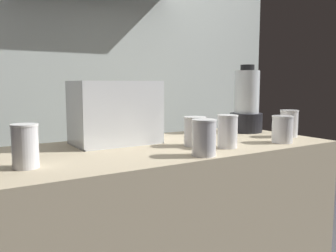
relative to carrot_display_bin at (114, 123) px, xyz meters
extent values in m
cube|color=tan|center=(0.18, -0.15, -0.54)|extent=(1.40, 0.64, 0.90)
cube|color=silver|center=(0.18, 0.62, 0.26)|extent=(2.60, 0.04, 2.50)
cube|color=white|center=(0.01, 0.00, -0.08)|extent=(0.35, 0.22, 0.01)
cube|color=white|center=(0.01, -0.11, 0.05)|extent=(0.35, 0.01, 0.27)
cube|color=white|center=(0.01, 0.11, 0.05)|extent=(0.35, 0.01, 0.27)
cube|color=white|center=(-0.17, 0.00, 0.05)|extent=(0.01, 0.22, 0.27)
cube|color=white|center=(0.18, 0.00, 0.05)|extent=(0.01, 0.22, 0.27)
cone|color=orange|center=(0.01, -0.01, -0.07)|extent=(0.14, 0.07, 0.03)
cone|color=orange|center=(0.02, 0.00, -0.07)|extent=(0.19, 0.05, 0.03)
cone|color=orange|center=(-0.04, 0.02, -0.06)|extent=(0.15, 0.05, 0.03)
cone|color=orange|center=(-0.06, -0.01, -0.06)|extent=(0.11, 0.16, 0.03)
cone|color=orange|center=(0.01, 0.00, -0.04)|extent=(0.19, 0.07, 0.03)
cone|color=orange|center=(0.00, 0.00, -0.03)|extent=(0.15, 0.16, 0.04)
cylinder|color=black|center=(0.74, -0.03, -0.04)|extent=(0.17, 0.17, 0.10)
cylinder|color=silver|center=(0.74, -0.03, 0.12)|extent=(0.13, 0.13, 0.22)
cylinder|color=maroon|center=(0.74, -0.03, 0.03)|extent=(0.12, 0.12, 0.04)
cylinder|color=black|center=(0.74, -0.03, 0.25)|extent=(0.07, 0.07, 0.03)
cylinder|color=white|center=(-0.41, -0.27, -0.02)|extent=(0.08, 0.08, 0.13)
cylinder|color=red|center=(-0.41, -0.27, -0.04)|extent=(0.07, 0.07, 0.10)
cylinder|color=white|center=(-0.41, -0.27, 0.05)|extent=(0.08, 0.08, 0.01)
cylinder|color=white|center=(0.17, -0.41, -0.02)|extent=(0.09, 0.09, 0.12)
cylinder|color=orange|center=(0.17, -0.41, -0.03)|extent=(0.08, 0.08, 0.11)
cylinder|color=white|center=(0.17, -0.41, 0.04)|extent=(0.09, 0.09, 0.01)
cylinder|color=white|center=(0.26, -0.23, -0.03)|extent=(0.09, 0.09, 0.12)
cylinder|color=orange|center=(0.26, -0.23, -0.05)|extent=(0.08, 0.08, 0.07)
cylinder|color=white|center=(0.26, -0.23, 0.03)|extent=(0.09, 0.09, 0.01)
cylinder|color=white|center=(0.35, -0.33, -0.02)|extent=(0.08, 0.08, 0.13)
cylinder|color=orange|center=(0.35, -0.33, -0.05)|extent=(0.07, 0.07, 0.08)
cylinder|color=white|center=(0.35, -0.33, 0.04)|extent=(0.08, 0.08, 0.01)
cylinder|color=white|center=(0.63, -0.36, -0.03)|extent=(0.09, 0.09, 0.11)
cylinder|color=maroon|center=(0.63, -0.36, -0.05)|extent=(0.08, 0.08, 0.08)
cylinder|color=white|center=(0.63, -0.36, 0.03)|extent=(0.09, 0.09, 0.01)
cylinder|color=white|center=(0.80, -0.26, -0.03)|extent=(0.08, 0.08, 0.12)
cylinder|color=maroon|center=(0.80, -0.26, -0.04)|extent=(0.08, 0.08, 0.10)
cylinder|color=white|center=(0.80, -0.26, 0.04)|extent=(0.09, 0.09, 0.01)
camera|label=1|loc=(-0.60, -1.39, 0.17)|focal=37.78mm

